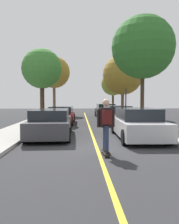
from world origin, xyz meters
The scene contains 16 objects.
ground centered at (0.00, 0.00, 0.00)m, with size 80.00×80.00×0.00m, color #2D2D30.
center_line centered at (0.00, 4.00, 0.00)m, with size 0.12×39.20×0.01m, color gold.
parked_car_left_nearest centered at (-2.05, 2.30, 0.68)m, with size 2.07×4.60×1.34m.
parked_car_left_near centered at (-2.05, 8.55, 0.65)m, with size 2.02×4.41×1.30m.
parked_car_right_nearest centered at (2.05, 1.66, 0.69)m, with size 2.07×4.73×1.41m.
parked_car_right_near centered at (2.06, 7.70, 0.69)m, with size 1.97×4.61×1.39m.
parked_car_right_far centered at (2.05, 14.75, 0.69)m, with size 2.03×4.54×1.41m.
street_tree_left_nearest centered at (-3.75, 10.01, 4.37)m, with size 3.28×3.28×5.90m.
street_tree_left_near centered at (-3.75, 18.68, 5.16)m, with size 3.82×3.82×6.95m.
street_tree_right_nearest centered at (3.75, 6.88, 5.46)m, with size 4.36×4.36×7.51m.
street_tree_right_near centered at (3.75, 14.14, 4.38)m, with size 4.09×4.09×6.29m.
street_tree_right_far centered at (3.75, 20.82, 3.96)m, with size 3.10×3.10×5.39m.
fire_hydrant centered at (-3.55, 5.04, 0.49)m, with size 0.20×0.20×0.70m.
streetlamp centered at (3.80, 12.73, 3.01)m, with size 0.36×0.24×4.96m.
skateboard centered at (0.21, -1.48, 0.09)m, with size 0.26×0.85×0.10m.
skateboarder centered at (0.21, -1.52, 1.08)m, with size 0.58×0.70×1.72m.
Camera 1 is at (-0.63, -8.65, 1.78)m, focal length 35.79 mm.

